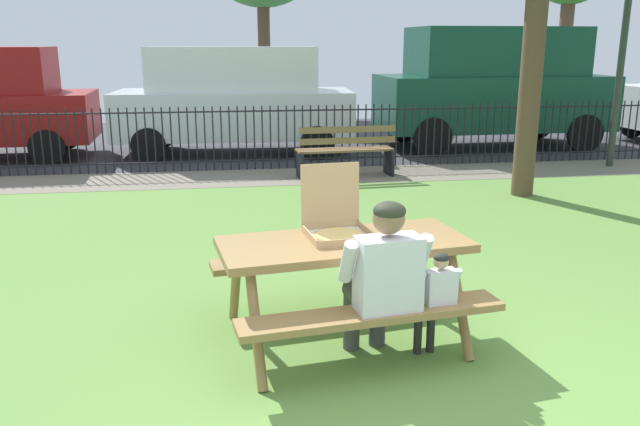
{
  "coord_description": "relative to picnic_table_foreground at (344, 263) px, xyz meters",
  "views": [
    {
      "loc": [
        -1.19,
        -3.24,
        2.16
      ],
      "look_at": [
        -0.42,
        2.04,
        0.75
      ],
      "focal_mm": 36.32,
      "sensor_mm": 36.0,
      "label": 1
    }
  ],
  "objects": [
    {
      "name": "parked_car_center",
      "position": [
        -0.63,
        8.61,
        0.5
      ],
      "size": [
        4.69,
        2.16,
        2.08
      ],
      "color": "white",
      "rests_on": "ground"
    },
    {
      "name": "park_bench_center",
      "position": [
        1.12,
        5.95,
        -0.18
      ],
      "size": [
        1.63,
        0.57,
        0.85
      ],
      "color": "brown",
      "rests_on": "ground"
    },
    {
      "name": "street_asphalt",
      "position": [
        0.37,
        10.48,
        -0.6
      ],
      "size": [
        28.0,
        7.38,
        0.01
      ],
      "primitive_type": "cube",
      "color": "#38383D"
    },
    {
      "name": "lamp_post_walkway",
      "position": [
        6.01,
        6.2,
        2.0
      ],
      "size": [
        0.28,
        0.28,
        4.28
      ],
      "color": "#2D382D",
      "rests_on": "ground"
    },
    {
      "name": "iron_fence_streetside",
      "position": [
        0.37,
        6.79,
        -0.03
      ],
      "size": [
        20.1,
        0.03,
        1.11
      ],
      "color": "black",
      "rests_on": "ground"
    },
    {
      "name": "parked_car_right",
      "position": [
        4.73,
        8.61,
        0.71
      ],
      "size": [
        4.73,
        2.14,
        2.46
      ],
      "color": "#144634",
      "rests_on": "ground"
    },
    {
      "name": "adult_at_table",
      "position": [
        0.17,
        -0.48,
        0.06
      ],
      "size": [
        0.63,
        0.63,
        1.19
      ],
      "color": "#3F3F3F",
      "rests_on": "ground"
    },
    {
      "name": "ground",
      "position": [
        0.37,
        0.81,
        -0.61
      ],
      "size": [
        28.0,
        11.96,
        0.02
      ],
      "primitive_type": "cube",
      "color": "#689743"
    },
    {
      "name": "pizza_box_open",
      "position": [
        -0.03,
        0.14,
        0.27
      ],
      "size": [
        0.51,
        0.53,
        0.51
      ],
      "color": "tan",
      "rests_on": "picnic_table_foreground"
    },
    {
      "name": "child_at_table",
      "position": [
        0.55,
        -0.46,
        -0.1
      ],
      "size": [
        0.32,
        0.31,
        0.81
      ],
      "color": "#262626",
      "rests_on": "ground"
    },
    {
      "name": "cobblestone_walkway",
      "position": [
        0.37,
        6.09,
        -0.6
      ],
      "size": [
        28.0,
        1.4,
        0.01
      ],
      "primitive_type": "cube",
      "color": "gray"
    },
    {
      "name": "picnic_table_foreground",
      "position": [
        0.0,
        0.0,
        0.0
      ],
      "size": [
        1.99,
        1.72,
        0.79
      ],
      "color": "olive",
      "rests_on": "ground"
    }
  ]
}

